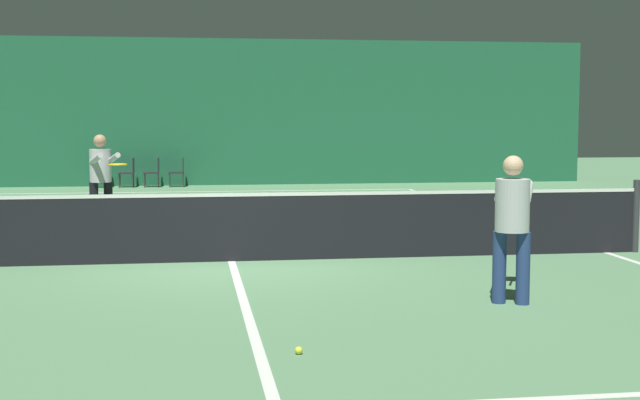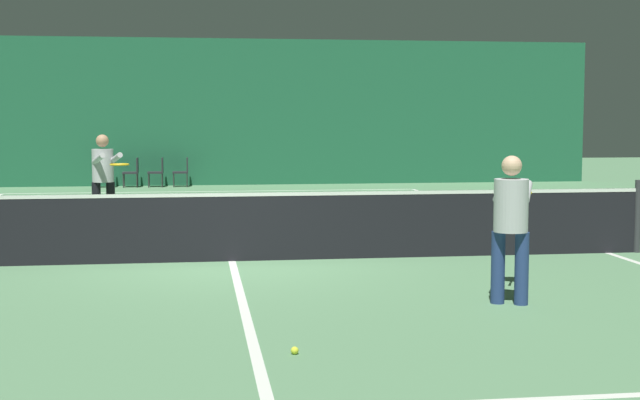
{
  "view_description": "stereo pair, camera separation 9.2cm",
  "coord_description": "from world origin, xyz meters",
  "px_view_note": "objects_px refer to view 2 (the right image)",
  "views": [
    {
      "loc": [
        -0.57,
        -12.22,
        1.97
      ],
      "look_at": [
        1.13,
        -0.76,
        0.91
      ],
      "focal_mm": 50.0,
      "sensor_mm": 36.0,
      "label": 1
    },
    {
      "loc": [
        -0.47,
        -12.23,
        1.97
      ],
      "look_at": [
        1.13,
        -0.76,
        0.91
      ],
      "focal_mm": 50.0,
      "sensor_mm": 36.0,
      "label": 2
    }
  ],
  "objects_px": {
    "courtside_chair_1": "(133,170)",
    "courtside_chair_2": "(158,170)",
    "tennis_net": "(232,225)",
    "tennis_ball": "(295,350)",
    "player_far": "(104,173)",
    "courtside_chair_3": "(183,170)",
    "player_near": "(511,217)",
    "courtside_chair_0": "(108,170)"
  },
  "relations": [
    {
      "from": "courtside_chair_2",
      "to": "courtside_chair_3",
      "type": "bearing_deg",
      "value": 90.0
    },
    {
      "from": "courtside_chair_1",
      "to": "tennis_ball",
      "type": "xyz_separation_m",
      "value": [
        2.59,
        -18.67,
        -0.45
      ]
    },
    {
      "from": "player_far",
      "to": "courtside_chair_3",
      "type": "height_order",
      "value": "player_far"
    },
    {
      "from": "tennis_net",
      "to": "courtside_chair_3",
      "type": "relative_size",
      "value": 14.29
    },
    {
      "from": "player_far",
      "to": "courtside_chair_1",
      "type": "xyz_separation_m",
      "value": [
        -0.14,
        9.54,
        -0.49
      ]
    },
    {
      "from": "player_far",
      "to": "courtside_chair_3",
      "type": "relative_size",
      "value": 2.0
    },
    {
      "from": "tennis_net",
      "to": "player_near",
      "type": "xyz_separation_m",
      "value": [
        2.83,
        -3.22,
        0.41
      ]
    },
    {
      "from": "tennis_net",
      "to": "courtside_chair_0",
      "type": "height_order",
      "value": "tennis_net"
    },
    {
      "from": "player_near",
      "to": "courtside_chair_0",
      "type": "distance_m",
      "value": 17.89
    },
    {
      "from": "courtside_chair_3",
      "to": "tennis_ball",
      "type": "xyz_separation_m",
      "value": [
        1.18,
        -18.67,
        -0.45
      ]
    },
    {
      "from": "courtside_chair_0",
      "to": "tennis_ball",
      "type": "relative_size",
      "value": 12.73
    },
    {
      "from": "courtside_chair_2",
      "to": "courtside_chair_3",
      "type": "distance_m",
      "value": 0.71
    },
    {
      "from": "player_near",
      "to": "courtside_chair_3",
      "type": "xyz_separation_m",
      "value": [
        -3.68,
        16.92,
        -0.44
      ]
    },
    {
      "from": "courtside_chair_1",
      "to": "courtside_chair_0",
      "type": "bearing_deg",
      "value": -90.0
    },
    {
      "from": "player_far",
      "to": "courtside_chair_3",
      "type": "distance_m",
      "value": 9.64
    },
    {
      "from": "courtside_chair_1",
      "to": "tennis_ball",
      "type": "relative_size",
      "value": 12.73
    },
    {
      "from": "player_near",
      "to": "player_far",
      "type": "height_order",
      "value": "player_far"
    },
    {
      "from": "tennis_net",
      "to": "tennis_ball",
      "type": "bearing_deg",
      "value": -86.26
    },
    {
      "from": "courtside_chair_3",
      "to": "player_far",
      "type": "bearing_deg",
      "value": -7.62
    },
    {
      "from": "courtside_chair_2",
      "to": "courtside_chair_3",
      "type": "height_order",
      "value": "same"
    },
    {
      "from": "tennis_net",
      "to": "courtside_chair_1",
      "type": "distance_m",
      "value": 13.89
    },
    {
      "from": "tennis_net",
      "to": "tennis_ball",
      "type": "relative_size",
      "value": 181.82
    },
    {
      "from": "player_near",
      "to": "tennis_ball",
      "type": "bearing_deg",
      "value": 149.23
    },
    {
      "from": "courtside_chair_3",
      "to": "tennis_ball",
      "type": "height_order",
      "value": "courtside_chair_3"
    },
    {
      "from": "player_far",
      "to": "courtside_chair_3",
      "type": "bearing_deg",
      "value": 150.45
    },
    {
      "from": "courtside_chair_3",
      "to": "tennis_ball",
      "type": "distance_m",
      "value": 18.71
    },
    {
      "from": "player_far",
      "to": "courtside_chair_1",
      "type": "bearing_deg",
      "value": 158.89
    },
    {
      "from": "tennis_net",
      "to": "courtside_chair_1",
      "type": "xyz_separation_m",
      "value": [
        -2.27,
        13.7,
        -0.03
      ]
    },
    {
      "from": "player_far",
      "to": "courtside_chair_1",
      "type": "distance_m",
      "value": 9.56
    },
    {
      "from": "tennis_net",
      "to": "player_near",
      "type": "distance_m",
      "value": 4.31
    },
    {
      "from": "courtside_chair_1",
      "to": "tennis_ball",
      "type": "distance_m",
      "value": 18.85
    },
    {
      "from": "courtside_chair_0",
      "to": "courtside_chair_3",
      "type": "distance_m",
      "value": 2.12
    },
    {
      "from": "courtside_chair_0",
      "to": "player_far",
      "type": "bearing_deg",
      "value": 5.06
    },
    {
      "from": "player_near",
      "to": "courtside_chair_1",
      "type": "distance_m",
      "value": 17.68
    },
    {
      "from": "tennis_net",
      "to": "courtside_chair_2",
      "type": "relative_size",
      "value": 14.29
    },
    {
      "from": "tennis_net",
      "to": "courtside_chair_2",
      "type": "height_order",
      "value": "tennis_net"
    },
    {
      "from": "courtside_chair_0",
      "to": "courtside_chair_1",
      "type": "height_order",
      "value": "same"
    },
    {
      "from": "courtside_chair_1",
      "to": "courtside_chair_2",
      "type": "relative_size",
      "value": 1.0
    },
    {
      "from": "courtside_chair_2",
      "to": "courtside_chair_3",
      "type": "relative_size",
      "value": 1.0
    },
    {
      "from": "tennis_ball",
      "to": "courtside_chair_2",
      "type": "bearing_deg",
      "value": 95.76
    },
    {
      "from": "courtside_chair_0",
      "to": "courtside_chair_1",
      "type": "xyz_separation_m",
      "value": [
        0.71,
        0.0,
        0.0
      ]
    },
    {
      "from": "courtside_chair_0",
      "to": "courtside_chair_1",
      "type": "bearing_deg",
      "value": 90.0
    }
  ]
}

